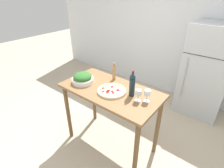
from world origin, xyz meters
The scene contains 10 objects.
ground_plane centered at (0.00, 0.00, 0.00)m, with size 14.00×14.00×0.00m, color #BCAD93.
wall_back centered at (0.00, 2.02, 1.30)m, with size 6.40×0.09×2.60m.
refrigerator centered at (0.77, 1.67, 0.81)m, with size 0.74×0.63×1.62m.
prep_counter centered at (0.00, 0.00, 0.81)m, with size 1.29×0.67×0.96m.
wine_bottle centered at (0.29, 0.05, 1.11)m, with size 0.07×0.07×0.32m.
wine_glass_near centered at (0.41, -0.01, 1.06)m, with size 0.07×0.07×0.15m.
wine_glass_far centered at (0.49, 0.05, 1.06)m, with size 0.07×0.07×0.15m.
pepper_mill centered at (-0.13, 0.24, 1.08)m, with size 0.04×0.04×0.25m.
salad_bowl centered at (-0.40, -0.09, 1.02)m, with size 0.29×0.29×0.14m.
homemade_pizza centered at (0.05, -0.04, 0.97)m, with size 0.36×0.36×0.03m.
Camera 1 is at (1.19, -1.47, 2.10)m, focal length 28.00 mm.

